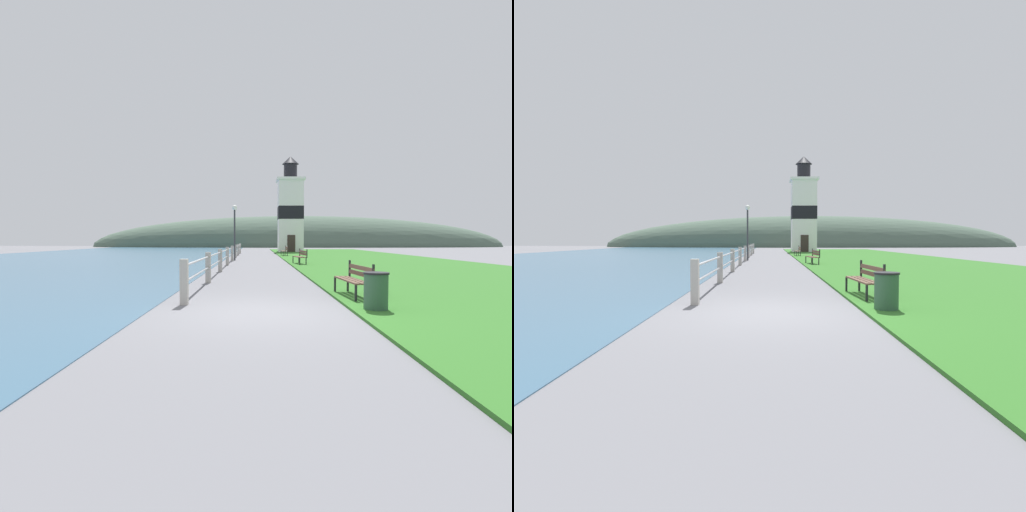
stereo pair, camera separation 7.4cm
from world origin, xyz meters
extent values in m
plane|color=slate|center=(0.00, 0.00, 0.00)|extent=(160.00, 160.00, 0.00)
cube|color=#2D6623|center=(7.90, 19.83, 0.03)|extent=(12.00, 59.50, 0.06)
cube|color=#385B75|center=(-14.40, 19.83, 0.01)|extent=(24.00, 95.20, 0.01)
cube|color=#A8A399|center=(-1.80, 1.00, 0.54)|extent=(0.18, 0.18, 1.07)
cube|color=#A8A399|center=(-1.80, 5.67, 0.54)|extent=(0.18, 0.18, 1.07)
cube|color=#A8A399|center=(-1.80, 10.35, 0.54)|extent=(0.18, 0.18, 1.07)
cube|color=#A8A399|center=(-1.80, 15.02, 0.54)|extent=(0.18, 0.18, 1.07)
cube|color=#A8A399|center=(-1.80, 19.69, 0.54)|extent=(0.18, 0.18, 1.07)
cube|color=#A8A399|center=(-1.80, 24.37, 0.54)|extent=(0.18, 0.18, 1.07)
cube|color=#A8A399|center=(-1.80, 29.04, 0.54)|extent=(0.18, 0.18, 1.07)
cube|color=#A8A399|center=(-1.80, 33.72, 0.54)|extent=(0.18, 0.18, 1.07)
cylinder|color=#B2B2B7|center=(-1.80, 17.36, 0.91)|extent=(0.06, 32.72, 0.06)
cylinder|color=#B2B2B7|center=(-1.80, 17.36, 0.54)|extent=(0.06, 32.72, 0.06)
cube|color=brown|center=(2.22, 2.06, 0.47)|extent=(0.24, 1.93, 0.04)
cube|color=brown|center=(2.37, 2.07, 0.47)|extent=(0.24, 1.93, 0.04)
cube|color=brown|center=(2.51, 2.08, 0.47)|extent=(0.24, 1.93, 0.04)
cube|color=brown|center=(2.60, 2.09, 0.79)|extent=(0.18, 1.93, 0.11)
cube|color=brown|center=(2.60, 2.09, 0.63)|extent=(0.18, 1.93, 0.11)
cube|color=black|center=(2.24, 1.12, 0.23)|extent=(0.05, 0.05, 0.45)
cube|color=black|center=(2.12, 3.00, 0.23)|extent=(0.05, 0.05, 0.45)
cube|color=black|center=(2.61, 1.14, 0.23)|extent=(0.05, 0.05, 0.45)
cube|color=black|center=(2.49, 3.02, 0.23)|extent=(0.05, 0.05, 0.45)
cube|color=black|center=(2.66, 1.15, 0.70)|extent=(0.05, 0.05, 0.49)
cube|color=black|center=(2.54, 3.03, 0.70)|extent=(0.05, 0.05, 0.49)
cube|color=brown|center=(2.32, 15.53, 0.47)|extent=(0.33, 1.95, 0.04)
cube|color=brown|center=(2.47, 15.54, 0.47)|extent=(0.33, 1.95, 0.04)
cube|color=brown|center=(2.61, 15.56, 0.47)|extent=(0.33, 1.95, 0.04)
cube|color=brown|center=(2.70, 15.57, 0.79)|extent=(0.27, 1.95, 0.11)
cube|color=brown|center=(2.70, 15.57, 0.63)|extent=(0.27, 1.95, 0.11)
cube|color=black|center=(2.39, 14.58, 0.23)|extent=(0.06, 0.06, 0.45)
cube|color=black|center=(2.18, 16.47, 0.23)|extent=(0.06, 0.06, 0.45)
cube|color=black|center=(2.76, 14.62, 0.23)|extent=(0.06, 0.06, 0.45)
cube|color=black|center=(2.55, 16.51, 0.23)|extent=(0.06, 0.06, 0.45)
cube|color=black|center=(2.81, 14.62, 0.70)|extent=(0.06, 0.06, 0.49)
cube|color=black|center=(2.60, 16.52, 0.70)|extent=(0.06, 0.06, 0.49)
cube|color=brown|center=(2.24, 27.19, 0.47)|extent=(0.20, 1.64, 0.04)
cube|color=brown|center=(2.38, 27.19, 0.47)|extent=(0.20, 1.64, 0.04)
cube|color=brown|center=(2.53, 27.20, 0.47)|extent=(0.20, 1.64, 0.04)
cube|color=brown|center=(2.62, 27.21, 0.79)|extent=(0.14, 1.64, 0.11)
cube|color=brown|center=(2.62, 27.21, 0.63)|extent=(0.14, 1.64, 0.11)
cube|color=black|center=(2.24, 26.39, 0.23)|extent=(0.05, 0.05, 0.45)
cube|color=black|center=(2.16, 27.98, 0.23)|extent=(0.05, 0.05, 0.45)
cube|color=black|center=(2.61, 26.41, 0.23)|extent=(0.05, 0.05, 0.45)
cube|color=black|center=(2.53, 28.00, 0.23)|extent=(0.05, 0.05, 0.45)
cube|color=black|center=(2.66, 26.41, 0.70)|extent=(0.05, 0.05, 0.49)
cube|color=black|center=(2.58, 28.00, 0.70)|extent=(0.05, 0.05, 0.49)
cube|color=white|center=(3.89, 38.49, 4.15)|extent=(2.83, 2.83, 8.31)
cube|color=black|center=(3.89, 38.49, 4.57)|extent=(2.87, 2.87, 1.50)
cube|color=white|center=(3.89, 38.49, 8.43)|extent=(3.25, 3.25, 0.25)
cylinder|color=black|center=(3.89, 38.49, 9.39)|extent=(1.55, 1.55, 1.66)
cone|color=black|center=(3.89, 38.49, 10.68)|extent=(1.94, 1.94, 0.92)
cube|color=#332823|center=(3.89, 37.06, 1.00)|extent=(0.90, 0.06, 2.00)
cylinder|color=#2D5138|center=(2.41, 0.09, 0.40)|extent=(0.50, 0.50, 0.80)
cylinder|color=black|center=(2.41, 0.09, 0.82)|extent=(0.54, 0.54, 0.04)
cylinder|color=#333338|center=(-1.65, 20.26, 1.80)|extent=(0.12, 0.12, 3.60)
sphere|color=white|center=(-1.65, 20.26, 3.78)|extent=(0.36, 0.36, 0.36)
ellipsoid|color=#475B4C|center=(8.00, 69.67, 0.00)|extent=(80.00, 16.00, 12.00)
camera|label=1|loc=(-0.12, -8.26, 1.54)|focal=28.00mm
camera|label=2|loc=(-0.05, -8.26, 1.54)|focal=28.00mm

